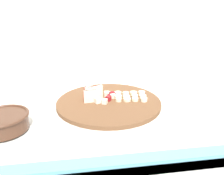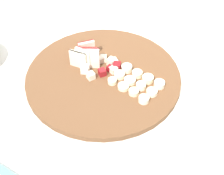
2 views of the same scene
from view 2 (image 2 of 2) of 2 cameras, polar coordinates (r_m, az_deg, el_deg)
tiled_countertop at (r=1.18m, az=-0.31°, el=-15.16°), size 1.46×0.72×0.92m
tile_backsplash at (r=1.18m, az=9.60°, el=6.14°), size 2.40×0.04×1.49m
cutting_board at (r=0.82m, az=-1.61°, el=1.98°), size 0.40×0.40×0.02m
apple_wedge_fan at (r=0.83m, az=-4.79°, el=5.69°), size 0.08×0.07×0.06m
apple_dice_pile at (r=0.83m, az=-1.44°, el=3.85°), size 0.09×0.10×0.02m
banana_slice_rows at (r=0.79m, az=4.45°, el=0.99°), size 0.13×0.10×0.02m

